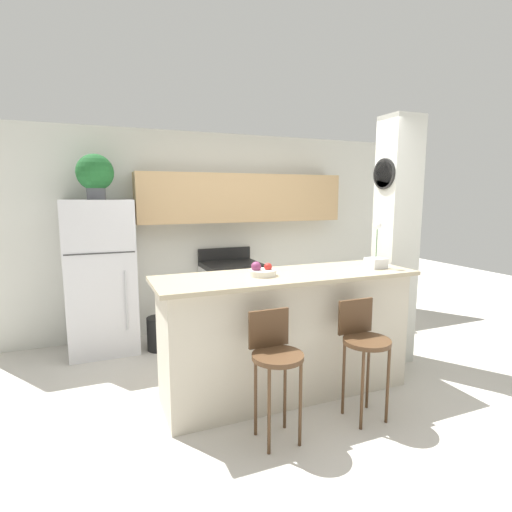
{
  "coord_description": "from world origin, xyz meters",
  "views": [
    {
      "loc": [
        -1.54,
        -3.02,
        1.76
      ],
      "look_at": [
        0.0,
        0.71,
        1.14
      ],
      "focal_mm": 28.0,
      "sensor_mm": 36.0,
      "label": 1
    }
  ],
  "objects": [
    {
      "name": "counter_bar",
      "position": [
        0.0,
        0.0,
        0.55
      ],
      "size": [
        2.29,
        0.72,
        1.09
      ],
      "color": "beige",
      "rests_on": "ground_plane"
    },
    {
      "name": "trash_bin",
      "position": [
        -0.89,
        1.47,
        0.19
      ],
      "size": [
        0.28,
        0.28,
        0.38
      ],
      "color": "black",
      "rests_on": "ground_plane"
    },
    {
      "name": "refrigerator",
      "position": [
        -1.47,
        1.69,
        0.86
      ],
      "size": [
        0.73,
        0.66,
        1.71
      ],
      "color": "silver",
      "rests_on": "ground_plane"
    },
    {
      "name": "ground_plane",
      "position": [
        0.0,
        0.0,
        0.0
      ],
      "size": [
        14.0,
        14.0,
        0.0
      ],
      "primitive_type": "plane",
      "color": "beige"
    },
    {
      "name": "wall_back",
      "position": [
        0.11,
        1.99,
        1.45
      ],
      "size": [
        5.6,
        0.38,
        2.55
      ],
      "color": "silver",
      "rests_on": "ground_plane"
    },
    {
      "name": "bar_stool_right",
      "position": [
        0.38,
        -0.58,
        0.62
      ],
      "size": [
        0.37,
        0.37,
        0.94
      ],
      "color": "#4C331E",
      "rests_on": "ground_plane"
    },
    {
      "name": "potted_plant_on_fridge",
      "position": [
        -1.47,
        1.69,
        1.99
      ],
      "size": [
        0.39,
        0.39,
        0.49
      ],
      "color": "#4C4C51",
      "rests_on": "refrigerator"
    },
    {
      "name": "fruit_bowl",
      "position": [
        -0.24,
        0.0,
        1.13
      ],
      "size": [
        0.23,
        0.23,
        0.12
      ],
      "color": "silver",
      "rests_on": "counter_bar"
    },
    {
      "name": "pillar_right",
      "position": [
        1.39,
        0.25,
        1.28
      ],
      "size": [
        0.38,
        0.32,
        2.55
      ],
      "color": "silver",
      "rests_on": "ground_plane"
    },
    {
      "name": "bar_stool_left",
      "position": [
        -0.38,
        -0.58,
        0.62
      ],
      "size": [
        0.37,
        0.37,
        0.94
      ],
      "color": "#4C331E",
      "rests_on": "ground_plane"
    },
    {
      "name": "stove_range",
      "position": [
        0.07,
        1.7,
        0.46
      ],
      "size": [
        0.72,
        0.65,
        1.07
      ],
      "color": "white",
      "rests_on": "ground_plane"
    },
    {
      "name": "orchid_vase",
      "position": [
        0.89,
        -0.06,
        1.18
      ],
      "size": [
        0.16,
        0.16,
        0.43
      ],
      "color": "white",
      "rests_on": "counter_bar"
    }
  ]
}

